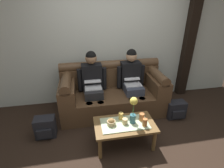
% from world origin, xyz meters
% --- Properties ---
extents(ground_plane, '(14.00, 14.00, 0.00)m').
position_xyz_m(ground_plane, '(0.00, 0.00, 0.00)').
color(ground_plane, black).
extents(back_wall_patterned, '(6.00, 0.12, 2.90)m').
position_xyz_m(back_wall_patterned, '(0.00, 1.70, 1.45)').
color(back_wall_patterned, silver).
rests_on(back_wall_patterned, ground_plane).
extents(timber_pillar, '(0.20, 0.20, 2.90)m').
position_xyz_m(timber_pillar, '(1.75, 1.58, 1.45)').
color(timber_pillar, black).
rests_on(timber_pillar, ground_plane).
extents(couch, '(2.00, 0.88, 0.96)m').
position_xyz_m(couch, '(0.00, 1.17, 0.38)').
color(couch, '#513823').
rests_on(couch, ground_plane).
extents(person_left, '(0.56, 0.67, 1.22)m').
position_xyz_m(person_left, '(-0.38, 1.17, 0.66)').
color(person_left, '#232326').
rests_on(person_left, ground_plane).
extents(person_right, '(0.56, 0.67, 1.22)m').
position_xyz_m(person_right, '(0.38, 1.17, 0.66)').
color(person_right, '#383D4C').
rests_on(person_right, ground_plane).
extents(coffee_table, '(0.90, 0.52, 0.40)m').
position_xyz_m(coffee_table, '(0.00, 0.17, 0.34)').
color(coffee_table, brown).
rests_on(coffee_table, ground_plane).
extents(flower_vase, '(0.11, 0.11, 0.43)m').
position_xyz_m(flower_vase, '(0.12, 0.17, 0.64)').
color(flower_vase, '#336672').
rests_on(flower_vase, coffee_table).
extents(snack_bowl, '(0.13, 0.13, 0.11)m').
position_xyz_m(snack_bowl, '(-0.20, 0.17, 0.44)').
color(snack_bowl, tan).
rests_on(snack_bowl, coffee_table).
extents(cup_near_left, '(0.07, 0.07, 0.11)m').
position_xyz_m(cup_near_left, '(-0.03, 0.28, 0.45)').
color(cup_near_left, gold).
rests_on(cup_near_left, coffee_table).
extents(cup_near_right, '(0.08, 0.08, 0.12)m').
position_xyz_m(cup_near_right, '(0.27, 0.20, 0.45)').
color(cup_near_right, '#B26633').
rests_on(cup_near_right, coffee_table).
extents(cup_far_center, '(0.07, 0.07, 0.12)m').
position_xyz_m(cup_far_center, '(0.27, 0.06, 0.46)').
color(cup_far_center, '#B26633').
rests_on(cup_far_center, coffee_table).
extents(cup_far_left, '(0.08, 0.08, 0.08)m').
position_xyz_m(cup_far_left, '(-0.00, 0.16, 0.44)').
color(cup_far_left, '#DBB77A').
rests_on(cup_far_left, coffee_table).
extents(backpack_right, '(0.35, 0.25, 0.33)m').
position_xyz_m(backpack_right, '(1.14, 0.67, 0.16)').
color(backpack_right, black).
rests_on(backpack_right, ground_plane).
extents(backpack_left, '(0.32, 0.25, 0.35)m').
position_xyz_m(backpack_left, '(-1.23, 0.57, 0.17)').
color(backpack_left, black).
rests_on(backpack_left, ground_plane).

